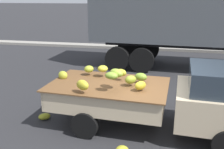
% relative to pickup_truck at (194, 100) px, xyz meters
% --- Properties ---
extents(ground, '(220.00, 220.00, 0.00)m').
position_rel_pickup_truck_xyz_m(ground, '(-1.15, -0.19, -0.88)').
color(ground, '#28282B').
extents(curb_strip, '(80.00, 0.80, 0.16)m').
position_rel_pickup_truck_xyz_m(curb_strip, '(-1.15, 10.08, -0.80)').
color(curb_strip, gray).
rests_on(curb_strip, ground).
extents(pickup_truck, '(5.31, 2.16, 1.70)m').
position_rel_pickup_truck_xyz_m(pickup_truck, '(0.00, 0.00, 0.00)').
color(pickup_truck, '#CCB793').
rests_on(pickup_truck, ground).
extents(fallen_banana_bunch_near_tailgate, '(0.39, 0.36, 0.17)m').
position_rel_pickup_truck_xyz_m(fallen_banana_bunch_near_tailgate, '(-3.83, -0.06, -0.80)').
color(fallen_banana_bunch_near_tailgate, '#A1A429').
rests_on(fallen_banana_bunch_near_tailgate, ground).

